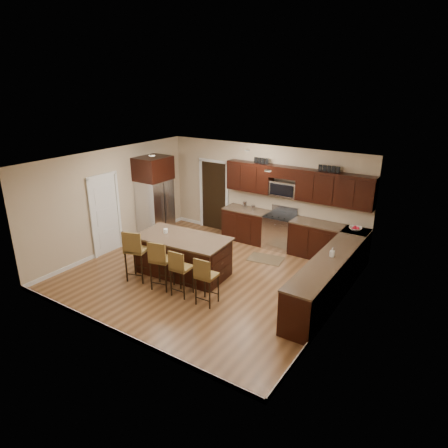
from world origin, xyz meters
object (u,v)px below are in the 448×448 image
Objects in this scene: range at (280,231)px; stool_right at (180,268)px; refrigerator at (155,197)px; stool_left at (135,250)px; island at (183,257)px; stool_mid at (160,259)px; stool_extra at (205,276)px.

stool_right is (-0.61, -3.48, 0.18)m from range.
stool_left is at bearing -57.41° from refrigerator.
range reaches higher than island.
stool_left is at bearing 177.53° from stool_right.
refrigerator is at bearing -159.12° from range.
stool_left reaches higher than range.
stool_extra is at bearing -13.14° from stool_mid.
stool_left reaches higher than stool_right.
stool_mid is (0.72, 0.00, -0.05)m from stool_left.
refrigerator reaches higher than stool_mid.
range is 3.67m from stool_mid.
range is 3.61m from refrigerator.
stool_mid is at bearing -90.21° from island.
stool_mid is (0.06, -0.84, 0.27)m from island.
refrigerator reaches higher than stool_right.
refrigerator reaches higher than range.
refrigerator is at bearing 105.60° from stool_left.
stool_extra is at bearing -16.77° from stool_left.
stool_mid is at bearing 177.37° from stool_extra.
stool_right is at bearing -99.99° from range.
stool_mid is 3.13m from refrigerator.
stool_mid is at bearing -16.69° from stool_left.
island is at bearing -33.40° from refrigerator.
island is 2.16× the size of stool_right.
stool_extra is (0.04, -3.48, 0.18)m from range.
refrigerator reaches higher than stool_left.
stool_left is 1.17× the size of stool_extra.
refrigerator reaches higher than stool_extra.
stool_right is (0.60, -0.84, 0.22)m from island.
stool_right is at bearing -58.80° from island.
stool_left reaches higher than island.
island is 1.13m from stool_left.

